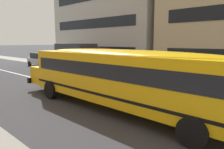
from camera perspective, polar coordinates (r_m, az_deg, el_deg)
name	(u,v)px	position (r m, az deg, el deg)	size (l,w,h in m)	color
ground_plane	(210,121)	(9.26, 24.39, -11.05)	(400.00, 400.00, 0.00)	#38383D
lane_centreline	(210,121)	(9.26, 24.39, -11.03)	(110.00, 0.16, 0.01)	silver
school_bus	(116,74)	(9.61, 0.94, 0.19)	(11.96, 2.88, 2.67)	yellow
parked_car_silver_under_tree	(41,59)	(28.18, -18.26, 3.79)	(3.92, 1.91, 1.64)	#B7BABF
box_truck	(80,57)	(21.54, -8.30, 4.63)	(6.04, 2.47, 2.82)	maroon
apartment_block_far_left	(118,1)	(30.06, 1.62, 18.66)	(15.90, 9.49, 16.50)	#B7B7B2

